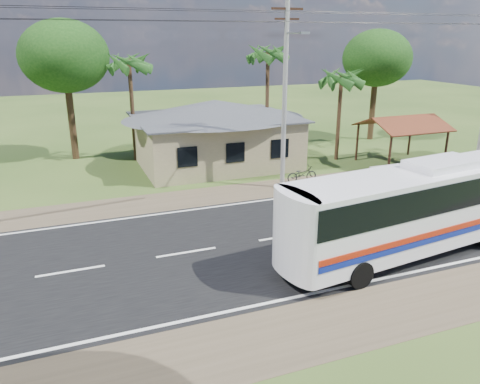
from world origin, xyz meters
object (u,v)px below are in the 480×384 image
(motorcycle, at_px, (302,174))
(person, at_px, (462,164))
(waiting_shed, at_px, (403,124))
(coach_bus, at_px, (421,202))

(motorcycle, distance_m, person, 10.46)
(waiting_shed, distance_m, motorcycle, 8.83)
(waiting_shed, bearing_deg, motorcycle, -170.09)
(coach_bus, height_order, person, coach_bus)
(waiting_shed, xyz_separation_m, coach_bus, (-8.62, -11.73, -0.57))
(motorcycle, relative_size, person, 1.29)
(person, bearing_deg, waiting_shed, -70.54)
(motorcycle, bearing_deg, waiting_shed, -77.82)
(waiting_shed, bearing_deg, coach_bus, -126.32)
(motorcycle, height_order, person, person)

